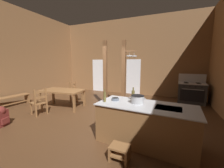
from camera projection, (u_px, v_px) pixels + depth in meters
The scene contains 19 objects.
ground_plane at pixel (91, 119), 4.65m from camera, with size 8.99×8.96×0.10m, color #4C301C.
wall_back at pixel (127, 57), 8.08m from camera, with size 8.99×0.14×4.36m, color brown.
wall_left at pixel (8, 55), 5.91m from camera, with size 0.14×8.96×4.36m, color brown.
glazed_door_back_left at pixel (99, 75), 8.90m from camera, with size 1.00×0.01×2.05m, color white.
glazed_panel_back_right at pixel (133, 77), 8.03m from camera, with size 0.84×0.01×2.05m, color white.
kitchen_island at pixel (145, 124), 3.11m from camera, with size 2.22×1.10×0.91m.
stove_range at pixel (191, 93), 6.27m from camera, with size 1.18×0.87×1.32m.
support_post_with_pot_rack at pixel (124, 73), 5.46m from camera, with size 0.58×0.24×2.71m.
support_post_center at pixel (105, 75), 5.58m from camera, with size 0.14×0.14×2.71m.
step_stool at pixel (120, 152), 2.56m from camera, with size 0.36×0.28×0.30m.
dining_table at pixel (62, 92), 5.61m from camera, with size 1.79×1.08×0.74m.
ladderback_chair_near_window at pixel (39, 102), 4.82m from camera, with size 0.54×0.54×0.95m.
ladderback_chair_by_post at pixel (75, 92), 6.53m from camera, with size 0.44×0.44×0.95m.
bench_along_left_wall at pixel (10, 100), 5.70m from camera, with size 0.47×1.58×0.44m.
backpack at pixel (1, 116), 3.95m from camera, with size 0.35×0.36×0.60m.
stockpot_on_counter at pixel (138, 99), 3.14m from camera, with size 0.37×0.30×0.19m.
mixing_bowl_on_counter at pixel (115, 99), 3.39m from camera, with size 0.19×0.19×0.07m.
bottle_tall_on_counter at pixel (133, 95), 3.42m from camera, with size 0.08×0.08×0.32m.
bottle_short_on_counter at pixel (105, 97), 3.26m from camera, with size 0.06×0.06×0.32m.
Camera 1 is at (2.38, -3.78, 1.83)m, focal length 21.80 mm.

